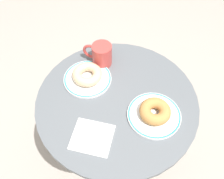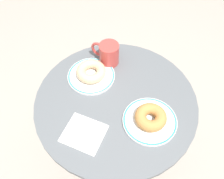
# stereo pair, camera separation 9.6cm
# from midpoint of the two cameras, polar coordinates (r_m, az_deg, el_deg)

# --- Properties ---
(ground_plane) EXTENTS (7.00, 7.00, 0.02)m
(ground_plane) POSITION_cam_midpoint_polar(r_m,az_deg,el_deg) (1.65, -1.04, -17.12)
(ground_plane) COLOR #9E9389
(cafe_table) EXTENTS (0.64, 0.64, 0.73)m
(cafe_table) POSITION_cam_midpoint_polar(r_m,az_deg,el_deg) (1.16, -1.44, -8.28)
(cafe_table) COLOR #565B60
(cafe_table) RESTS_ON ground
(plate_left) EXTENTS (0.20, 0.20, 0.01)m
(plate_left) POSITION_cam_midpoint_polar(r_m,az_deg,el_deg) (1.05, -8.20, 2.28)
(plate_left) COLOR white
(plate_left) RESTS_ON cafe_table
(plate_right) EXTENTS (0.20, 0.20, 0.01)m
(plate_right) POSITION_cam_midpoint_polar(r_m,az_deg,el_deg) (0.94, 6.66, -5.99)
(plate_right) COLOR white
(plate_right) RESTS_ON cafe_table
(donut_glazed) EXTENTS (0.16, 0.16, 0.04)m
(donut_glazed) POSITION_cam_midpoint_polar(r_m,az_deg,el_deg) (1.03, -8.34, 3.25)
(donut_glazed) COLOR #E0B789
(donut_glazed) RESTS_ON plate_left
(donut_old_fashioned) EXTENTS (0.16, 0.16, 0.04)m
(donut_old_fashioned) POSITION_cam_midpoint_polar(r_m,az_deg,el_deg) (0.92, 6.82, -5.15)
(donut_old_fashioned) COLOR #BC7F42
(donut_old_fashioned) RESTS_ON plate_right
(paper_napkin) EXTENTS (0.17, 0.16, 0.01)m
(paper_napkin) POSITION_cam_midpoint_polar(r_m,az_deg,el_deg) (0.90, -7.64, -10.93)
(paper_napkin) COLOR white
(paper_napkin) RESTS_ON cafe_table
(coffee_mug) EXTENTS (0.13, 0.08, 0.10)m
(coffee_mug) POSITION_cam_midpoint_polar(r_m,az_deg,el_deg) (1.07, -5.10, 7.80)
(coffee_mug) COLOR #B73D38
(coffee_mug) RESTS_ON cafe_table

